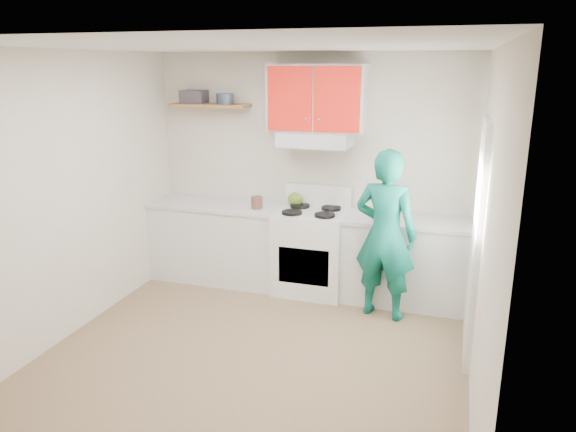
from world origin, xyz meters
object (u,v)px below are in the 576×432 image
(kettle, at_px, (295,199))
(stove, at_px, (311,252))
(crock, at_px, (257,204))
(tin, at_px, (225,99))
(person, at_px, (385,235))

(kettle, bearing_deg, stove, -30.18)
(kettle, xyz_separation_m, crock, (-0.37, -0.26, -0.02))
(tin, height_order, kettle, tin)
(stove, distance_m, kettle, 0.63)
(tin, distance_m, person, 2.33)
(tin, height_order, person, tin)
(stove, xyz_separation_m, kettle, (-0.25, 0.20, 0.54))
(stove, distance_m, tin, 1.95)
(tin, xyz_separation_m, kettle, (0.80, 0.07, -1.10))
(kettle, relative_size, crock, 1.14)
(person, bearing_deg, stove, -13.34)
(stove, distance_m, person, 1.01)
(stove, height_order, tin, tin)
(stove, relative_size, crock, 5.94)
(tin, distance_m, kettle, 1.36)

